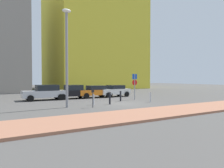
# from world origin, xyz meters

# --- Properties ---
(ground_plane) EXTENTS (120.00, 120.00, 0.00)m
(ground_plane) POSITION_xyz_m (0.00, 0.00, 0.00)
(ground_plane) COLOR #4C4947
(sidewalk_brick) EXTENTS (40.00, 3.53, 0.14)m
(sidewalk_brick) POSITION_xyz_m (0.00, -5.71, 0.07)
(sidewalk_brick) COLOR #9E664C
(sidewalk_brick) RESTS_ON ground
(parked_car_silver) EXTENTS (4.43, 2.17, 1.59)m
(parked_car_silver) POSITION_xyz_m (-5.20, 6.70, 0.82)
(parked_car_silver) COLOR #B7BABF
(parked_car_silver) RESTS_ON ground
(parked_car_black) EXTENTS (3.96, 1.99, 1.53)m
(parked_car_black) POSITION_xyz_m (-2.21, 6.66, 0.77)
(parked_car_black) COLOR black
(parked_car_black) RESTS_ON ground
(parked_car_orange) EXTENTS (4.39, 2.14, 1.42)m
(parked_car_orange) POSITION_xyz_m (0.61, 6.63, 0.74)
(parked_car_orange) COLOR orange
(parked_car_orange) RESTS_ON ground
(parked_car_white) EXTENTS (4.09, 2.12, 1.42)m
(parked_car_white) POSITION_xyz_m (3.13, 6.48, 0.74)
(parked_car_white) COLOR white
(parked_car_white) RESTS_ON ground
(parking_sign_post) EXTENTS (0.60, 0.10, 2.76)m
(parking_sign_post) POSITION_xyz_m (3.07, 2.22, 1.73)
(parking_sign_post) COLOR gray
(parking_sign_post) RESTS_ON ground
(parking_meter) EXTENTS (0.18, 0.14, 1.46)m
(parking_meter) POSITION_xyz_m (-3.38, -0.98, 0.94)
(parking_meter) COLOR #4C4C51
(parking_meter) RESTS_ON ground
(street_lamp) EXTENTS (0.70, 0.36, 7.63)m
(street_lamp) POSITION_xyz_m (-5.11, 0.05, 4.45)
(street_lamp) COLOR gray
(street_lamp) RESTS_ON ground
(traffic_bollard_near) EXTENTS (0.16, 0.16, 1.01)m
(traffic_bollard_near) POSITION_xyz_m (0.97, 1.73, 0.50)
(traffic_bollard_near) COLOR black
(traffic_bollard_near) RESTS_ON ground
(traffic_bollard_mid) EXTENTS (0.16, 0.16, 1.07)m
(traffic_bollard_mid) POSITION_xyz_m (-1.23, 0.08, 0.54)
(traffic_bollard_mid) COLOR black
(traffic_bollard_mid) RESTS_ON ground
(traffic_bollard_far) EXTENTS (0.12, 0.12, 0.96)m
(traffic_bollard_far) POSITION_xyz_m (2.92, -0.46, 0.48)
(traffic_bollard_far) COLOR #B7B7BC
(traffic_bollard_far) RESTS_ON ground
(traffic_bollard_edge) EXTENTS (0.14, 0.14, 0.93)m
(traffic_bollard_edge) POSITION_xyz_m (-2.64, 0.44, 0.47)
(traffic_bollard_edge) COLOR #B7B7BC
(traffic_bollard_edge) RESTS_ON ground
(building_colorful_midrise) EXTENTS (19.52, 17.15, 26.09)m
(building_colorful_midrise) POSITION_xyz_m (11.11, 28.81, 13.04)
(building_colorful_midrise) COLOR gold
(building_colorful_midrise) RESTS_ON ground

